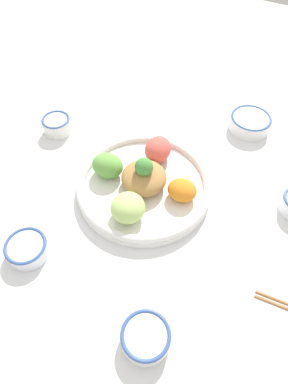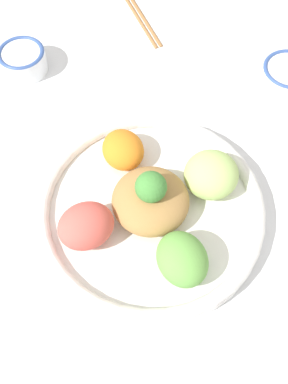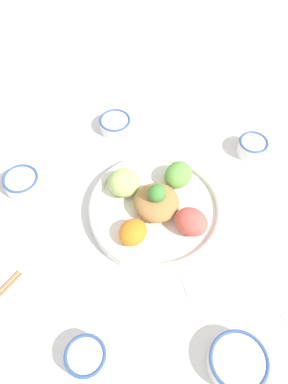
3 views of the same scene
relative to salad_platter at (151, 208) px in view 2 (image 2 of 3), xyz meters
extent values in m
plane|color=white|center=(-0.02, -0.03, -0.03)|extent=(2.40, 2.40, 0.00)
cylinder|color=white|center=(0.00, 0.00, -0.02)|extent=(0.33, 0.33, 0.02)
torus|color=white|center=(0.00, 0.00, 0.00)|extent=(0.33, 0.33, 0.02)
ellipsoid|color=#B7DB7A|center=(0.10, 0.01, 0.02)|extent=(0.09, 0.09, 0.06)
ellipsoid|color=orange|center=(-0.01, 0.10, 0.02)|extent=(0.07, 0.08, 0.05)
ellipsoid|color=#E55B51|center=(-0.10, -0.01, 0.02)|extent=(0.09, 0.07, 0.06)
ellipsoid|color=#6BAD4C|center=(0.01, -0.10, 0.02)|extent=(0.07, 0.09, 0.06)
ellipsoid|color=#AD7F47|center=(0.00, 0.00, 0.02)|extent=(0.11, 0.11, 0.05)
sphere|color=#478E3D|center=(0.00, 0.00, 0.06)|extent=(0.04, 0.04, 0.04)
cylinder|color=white|center=(0.31, 0.17, -0.01)|extent=(0.09, 0.09, 0.04)
cylinder|color=white|center=(-0.12, 0.35, -0.01)|extent=(0.08, 0.08, 0.04)
torus|color=#38569E|center=(-0.12, 0.35, 0.01)|extent=(0.08, 0.08, 0.01)
cylinder|color=white|center=(-0.12, 0.35, 0.01)|extent=(0.07, 0.07, 0.00)
cylinder|color=#9E6B3D|center=(0.13, 0.43, -0.02)|extent=(0.02, 0.21, 0.01)
cylinder|color=#9E6B3D|center=(0.12, 0.43, -0.02)|extent=(0.02, 0.21, 0.01)
cube|color=white|center=(-0.16, 0.09, -0.02)|extent=(0.08, 0.06, 0.01)
camera|label=1|loc=(0.44, 0.23, 0.62)|focal=30.00mm
camera|label=2|loc=(-0.11, -0.27, 0.58)|focal=42.00mm
camera|label=3|loc=(-0.29, 0.38, 0.78)|focal=35.00mm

